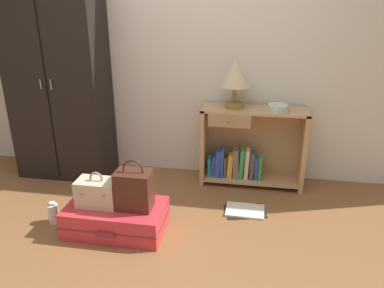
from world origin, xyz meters
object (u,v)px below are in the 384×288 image
Objects in this scene: bowl at (278,108)px; handbag at (134,189)px; table_lamp at (235,75)px; suitcase_large at (116,218)px; bottle at (53,213)px; train_case at (98,192)px; bookshelf at (248,149)px; wardrobe at (59,79)px; open_book_on_floor at (245,211)px.

handbag is at bearing -138.07° from bowl.
table_lamp is 1.60m from suitcase_large.
handbag reaches higher than bottle.
bookshelf is at bearing 42.53° from train_case.
wardrobe is 4.40× the size of table_lamp.
table_lamp is 0.48m from bowl.
handbag is 2.16× the size of bottle.
train_case is 0.29m from handbag.
suitcase_large is 1.92× the size of handbag.
bookshelf is at bearing 45.98° from suitcase_large.
bowl reaches higher than handbag.
bookshelf is 1.42m from suitcase_large.
bookshelf is 5.32× the size of bowl.
train_case is 0.80× the size of open_book_on_floor.
open_book_on_floor is at bearing -88.57° from bookshelf.
suitcase_large is 0.25m from train_case.
handbag is (0.16, 0.00, 0.26)m from suitcase_large.
bottle is at bearing -144.21° from table_lamp.
wardrobe reaches higher than open_book_on_floor.
handbag is 0.76m from bottle.
bowl is 0.24× the size of suitcase_large.
table_lamp reaches higher than bowl.
bottle is 1.59m from open_book_on_floor.
bookshelf is 2.44× the size of handbag.
bottle is (-1.51, -0.99, -0.27)m from bookshelf.
open_book_on_floor is (1.53, 0.42, -0.08)m from bottle.
wardrobe is 1.35m from train_case.
bowl is 0.96m from open_book_on_floor.
train_case reaches higher than open_book_on_floor.
train_case is (-0.13, -0.01, 0.22)m from suitcase_large.
wardrobe is 10.61× the size of bottle.
train_case is at bearing -177.63° from suitcase_large.
suitcase_large is at bearing -178.37° from handbag.
open_book_on_floor is at bearing -114.22° from bowl.
table_lamp reaches higher than suitcase_large.
suitcase_large is at bearing -47.49° from wardrobe.
table_lamp reaches higher than bottle.
bottle is at bearing -164.51° from open_book_on_floor.
wardrobe is 1.68m from table_lamp.
bottle reaches higher than open_book_on_floor.
bowl is 0.59× the size of train_case.
bowl reaches higher than bottle.
bottle is (-0.70, 0.01, -0.29)m from handbag.
train_case is 0.48m from bottle.
wardrobe is at bearing -179.42° from bowl.
bowl is 2.11m from bottle.
bookshelf reaches higher than suitcase_large.
bottle is at bearing 178.28° from suitcase_large.
wardrobe is at bearing 164.99° from open_book_on_floor.
bookshelf is 0.66m from open_book_on_floor.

